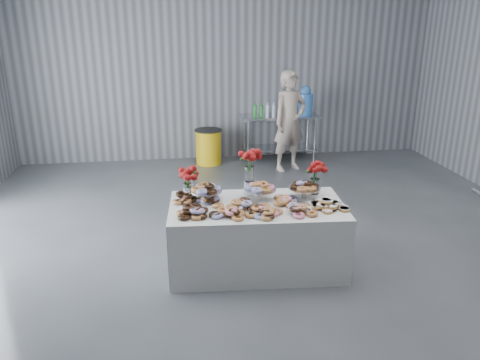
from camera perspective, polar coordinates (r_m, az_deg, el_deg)
The scene contains 16 objects.
ground at distance 5.43m, azimuth 4.06°, elevation -10.42°, with size 9.00×9.00×0.00m, color #3A3D42.
room_walls at distance 4.74m, azimuth 1.24°, elevation 18.72°, with size 8.04×9.04×4.02m.
display_table at distance 5.25m, azimuth 2.04°, elevation -6.84°, with size 1.90×1.00×0.75m, color silver.
prep_table at distance 9.17m, azimuth 4.80°, elevation 6.17°, with size 1.50×0.60×0.90m.
donut_mounds at distance 5.03m, azimuth 2.20°, elevation -2.78°, with size 1.80×0.80×0.09m, color #BE8845, non-canonical shape.
cake_stand_left at distance 5.16m, azimuth -4.16°, elevation -1.14°, with size 0.36×0.36×0.17m.
cake_stand_mid at distance 5.19m, azimuth 2.48°, elevation -0.97°, with size 0.36×0.36×0.17m.
cake_stand_right at distance 5.27m, azimuth 7.88°, elevation -0.82°, with size 0.36×0.36×0.17m.
danish_pile at distance 5.07m, azimuth 10.74°, elevation -2.82°, with size 0.48×0.48×0.11m, color silver, non-canonical shape.
bouquet_left at distance 5.20m, azimuth -6.41°, elevation 0.80°, with size 0.26×0.26×0.42m.
bouquet_right at distance 5.39m, azimuth 9.19°, elevation 1.33°, with size 0.26×0.26×0.42m.
bouquet_center at distance 5.29m, azimuth 1.19°, elevation 2.17°, with size 0.26×0.26×0.57m.
water_jug at distance 9.19m, azimuth 7.98°, elevation 9.45°, with size 0.28×0.28×0.55m.
drink_bottles at distance 8.92m, azimuth 3.00°, elevation 8.57°, with size 0.54×0.08×0.27m, color #268C33, non-canonical shape.
person at distance 8.55m, azimuth 6.07°, elevation 7.13°, with size 0.66×0.43×1.81m, color #CC8C93.
trash_barrel at distance 9.00m, azimuth -3.86°, elevation 4.08°, with size 0.52×0.52×0.67m.
Camera 1 is at (-1.05, -4.60, 2.68)m, focal length 35.00 mm.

